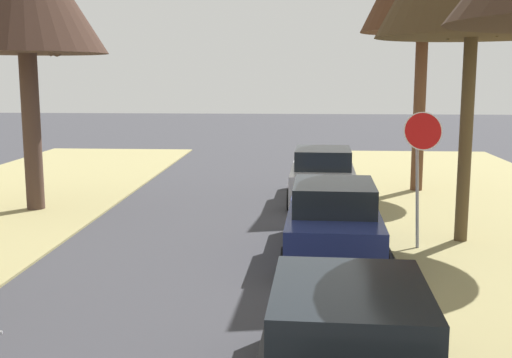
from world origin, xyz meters
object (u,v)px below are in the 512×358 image
Objects in this scene: parked_sedan_black at (348,356)px; parked_sedan_silver at (323,176)px; parked_sedan_navy at (333,222)px; stop_sign_far at (421,150)px.

parked_sedan_silver is at bearing 89.10° from parked_sedan_black.
parked_sedan_navy is at bearing 88.31° from parked_sedan_black.
parked_sedan_silver is at bearing 89.93° from parked_sedan_navy.
parked_sedan_navy is 5.97m from parked_sedan_silver.
stop_sign_far is 0.65× the size of parked_sedan_black.
parked_sedan_black is (-2.03, -6.95, -1.43)m from stop_sign_far.
parked_sedan_black and parked_sedan_silver have the same top height.
parked_sedan_black is at bearing -90.90° from parked_sedan_silver.
stop_sign_far is at bearing -71.10° from parked_sedan_silver.
stop_sign_far is 0.65× the size of parked_sedan_navy.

